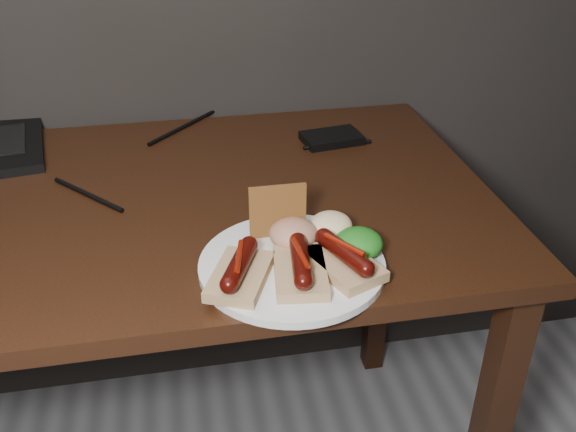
% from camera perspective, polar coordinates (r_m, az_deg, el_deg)
% --- Properties ---
extents(desk, '(1.40, 0.70, 0.75)m').
position_cam_1_polar(desk, '(1.17, -17.27, -2.87)').
color(desk, black).
rests_on(desk, ground).
extents(hard_drive, '(0.13, 0.09, 0.02)m').
position_cam_1_polar(hard_drive, '(1.30, 3.89, 6.93)').
color(hard_drive, black).
rests_on(hard_drive, desk).
extents(desk_cables, '(1.09, 0.42, 0.01)m').
position_cam_1_polar(desk_cables, '(1.27, -16.62, 4.68)').
color(desk_cables, black).
rests_on(desk_cables, desk).
extents(plate, '(0.33, 0.33, 0.01)m').
position_cam_1_polar(plate, '(0.92, 0.35, -4.39)').
color(plate, white).
rests_on(plate, desk).
extents(bread_sausage_left, '(0.11, 0.13, 0.04)m').
position_cam_1_polar(bread_sausage_left, '(0.87, -4.31, -4.89)').
color(bread_sausage_left, tan).
rests_on(bread_sausage_left, plate).
extents(bread_sausage_center, '(0.08, 0.12, 0.04)m').
position_cam_1_polar(bread_sausage_center, '(0.87, 1.11, -4.59)').
color(bread_sausage_center, tan).
rests_on(bread_sausage_center, plate).
extents(bread_sausage_right, '(0.11, 0.13, 0.04)m').
position_cam_1_polar(bread_sausage_right, '(0.89, 4.97, -3.83)').
color(bread_sausage_right, tan).
rests_on(bread_sausage_right, plate).
extents(crispbread, '(0.08, 0.01, 0.08)m').
position_cam_1_polar(crispbread, '(0.95, -0.92, 0.44)').
color(crispbread, '#985B29').
rests_on(crispbread, plate).
extents(salad_greens, '(0.07, 0.07, 0.04)m').
position_cam_1_polar(salad_greens, '(0.92, 6.30, -2.42)').
color(salad_greens, '#165210').
rests_on(salad_greens, plate).
extents(salsa_mound, '(0.07, 0.07, 0.04)m').
position_cam_1_polar(salsa_mound, '(0.94, 0.49, -1.56)').
color(salsa_mound, maroon).
rests_on(salsa_mound, plate).
extents(coleslaw_mound, '(0.06, 0.06, 0.04)m').
position_cam_1_polar(coleslaw_mound, '(0.96, 3.85, -0.80)').
color(coleslaw_mound, white).
rests_on(coleslaw_mound, plate).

